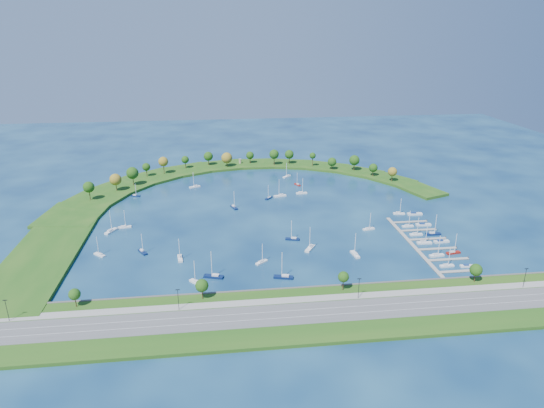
{
  "coord_description": "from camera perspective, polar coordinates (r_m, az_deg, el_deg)",
  "views": [
    {
      "loc": [
        -30.87,
        -296.22,
        116.84
      ],
      "look_at": [
        5.0,
        5.0,
        4.0
      ],
      "focal_mm": 31.45,
      "sensor_mm": 36.0,
      "label": 1
    }
  ],
  "objects": [
    {
      "name": "moored_boat_7",
      "position": [
        236.86,
        -9.06,
        -9.18
      ],
      "size": [
        7.07,
        7.63,
        11.96
      ],
      "rotation": [
        0.0,
        0.0,
        2.29
      ],
      "color": "silver",
      "rests_on": "ground"
    },
    {
      "name": "moored_boat_13",
      "position": [
        238.46,
        1.4,
        -8.67
      ],
      "size": [
        10.05,
        4.98,
        14.24
      ],
      "rotation": [
        0.0,
        0.0,
        2.9
      ],
      "color": "#0A1A43",
      "rests_on": "ground"
    },
    {
      "name": "moored_boat_20",
      "position": [
        240.67,
        -6.98,
        -8.54
      ],
      "size": [
        10.13,
        5.5,
        14.34
      ],
      "rotation": [
        0.0,
        0.0,
        2.84
      ],
      "color": "#0A1A43",
      "rests_on": "ground"
    },
    {
      "name": "docked_boat_5",
      "position": [
        292.75,
        19.6,
        -4.24
      ],
      "size": [
        9.09,
        2.96,
        1.83
      ],
      "rotation": [
        0.0,
        0.0,
        0.05
      ],
      "color": "silver",
      "rests_on": "ground"
    },
    {
      "name": "moored_boat_6",
      "position": [
        276.87,
        -19.94,
        -5.68
      ],
      "size": [
        7.1,
        6.56,
        11.12
      ],
      "rotation": [
        0.0,
        0.0,
        2.43
      ],
      "color": "silver",
      "rests_on": "ground"
    },
    {
      "name": "moored_boat_12",
      "position": [
        349.59,
        0.98,
        1.04
      ],
      "size": [
        9.5,
        4.53,
        13.47
      ],
      "rotation": [
        0.0,
        0.0,
        3.36
      ],
      "color": "silver",
      "rests_on": "ground"
    },
    {
      "name": "breakwater_trees",
      "position": [
        397.0,
        -4.49,
        4.82
      ],
      "size": [
        234.95,
        91.58,
        14.56
      ],
      "color": "#382314",
      "rests_on": "breakwater"
    },
    {
      "name": "docked_boat_3",
      "position": [
        281.05,
        20.88,
        -5.4
      ],
      "size": [
        8.32,
        3.45,
        11.86
      ],
      "rotation": [
        0.0,
        0.0,
        0.15
      ],
      "color": "maroon",
      "rests_on": "ground"
    },
    {
      "name": "docked_boat_10",
      "position": [
        327.79,
        14.95,
        -1.04
      ],
      "size": [
        7.83,
        3.34,
        11.15
      ],
      "rotation": [
        0.0,
        0.0,
        -0.16
      ],
      "color": "silver",
      "rests_on": "ground"
    },
    {
      "name": "dock_system",
      "position": [
        287.05,
        17.82,
        -4.59
      ],
      "size": [
        24.28,
        82.0,
        1.6
      ],
      "color": "gray",
      "rests_on": "ground"
    },
    {
      "name": "docked_boat_11",
      "position": [
        329.63,
        16.69,
        -1.12
      ],
      "size": [
        9.92,
        3.25,
        2.0
      ],
      "rotation": [
        0.0,
        0.0,
        -0.05
      ],
      "color": "silver",
      "rests_on": "ground"
    },
    {
      "name": "docked_boat_1",
      "position": [
        269.05,
        22.34,
        -6.86
      ],
      "size": [
        7.64,
        2.58,
        1.54
      ],
      "rotation": [
        0.0,
        0.0,
        -0.06
      ],
      "color": "silver",
      "rests_on": "ground"
    },
    {
      "name": "docked_boat_8",
      "position": [
        308.58,
        15.95,
        -2.5
      ],
      "size": [
        7.43,
        2.46,
        10.76
      ],
      "rotation": [
        0.0,
        0.0,
        0.06
      ],
      "color": "silver",
      "rests_on": "ground"
    },
    {
      "name": "docked_boat_2",
      "position": [
        274.79,
        19.11,
        -5.77
      ],
      "size": [
        8.4,
        3.18,
        12.05
      ],
      "rotation": [
        0.0,
        0.0,
        0.11
      ],
      "color": "silver",
      "rests_on": "ground"
    },
    {
      "name": "ground",
      "position": [
        319.93,
        -0.78,
        -1.02
      ],
      "size": [
        700.0,
        700.0,
        0.0
      ],
      "primitive_type": "plane",
      "color": "#071E44",
      "rests_on": "ground"
    },
    {
      "name": "moored_boat_11",
      "position": [
        261.41,
        -10.96,
        -6.33
      ],
      "size": [
        3.39,
        8.57,
        12.26
      ],
      "rotation": [
        0.0,
        0.0,
        4.84
      ],
      "color": "silver",
      "rests_on": "ground"
    },
    {
      "name": "harbor_tower",
      "position": [
        429.61,
        -3.84,
        5.15
      ],
      "size": [
        2.6,
        2.6,
        4.14
      ],
      "color": "gray",
      "rests_on": "breakwater"
    },
    {
      "name": "docked_boat_6",
      "position": [
        297.84,
        16.86,
        -3.44
      ],
      "size": [
        7.76,
        2.22,
        11.38
      ],
      "rotation": [
        0.0,
        0.0,
        -0.01
      ],
      "color": "silver",
      "rests_on": "ground"
    },
    {
      "name": "moored_boat_14",
      "position": [
        309.18,
        -17.24,
        -2.59
      ],
      "size": [
        8.2,
        3.57,
        11.66
      ],
      "rotation": [
        0.0,
        0.0,
        0.18
      ],
      "color": "silver",
      "rests_on": "ground"
    },
    {
      "name": "moored_boat_1",
      "position": [
        252.87,
        -1.25,
        -6.9
      ],
      "size": [
        7.02,
        6.19,
        10.8
      ],
      "rotation": [
        0.0,
        0.0,
        0.67
      ],
      "color": "silver",
      "rests_on": "ground"
    },
    {
      "name": "moored_boat_17",
      "position": [
        273.11,
        -15.24,
        -5.49
      ],
      "size": [
        6.07,
        7.94,
        11.69
      ],
      "rotation": [
        0.0,
        0.0,
        5.27
      ],
      "color": "#0A1A43",
      "rests_on": "ground"
    },
    {
      "name": "moored_boat_4",
      "position": [
        305.36,
        -18.72,
        -3.04
      ],
      "size": [
        6.87,
        9.58,
        13.92
      ],
      "rotation": [
        0.0,
        0.0,
        1.07
      ],
      "color": "silver",
      "rests_on": "ground"
    },
    {
      "name": "moored_boat_8",
      "position": [
        279.25,
        2.48,
        -4.15
      ],
      "size": [
        8.57,
        4.14,
        12.14
      ],
      "rotation": [
        0.0,
        0.0,
        2.91
      ],
      "color": "#0A1A43",
      "rests_on": "ground"
    },
    {
      "name": "moored_boat_0",
      "position": [
        395.83,
        1.81,
        3.36
      ],
      "size": [
        7.76,
        7.13,
        12.12
      ],
      "rotation": [
        0.0,
        0.0,
        3.85
      ],
      "color": "silver",
      "rests_on": "ground"
    },
    {
      "name": "breakwater",
      "position": [
        364.2,
        -8.87,
        1.6
      ],
      "size": [
        286.74,
        247.64,
        2.0
      ],
      "color": "#1A4B14",
      "rests_on": "ground"
    },
    {
      "name": "moored_boat_16",
      "position": [
        345.25,
        -0.38,
        0.78
      ],
      "size": [
        6.23,
        6.7,
        10.53
      ],
      "rotation": [
        0.0,
        0.0,
        3.99
      ],
      "color": "#0A1A43",
      "rests_on": "ground"
    },
    {
      "name": "moored_boat_5",
      "position": [
        264.63,
        9.92,
        -5.9
      ],
      "size": [
        3.51,
        8.9,
        12.73
      ],
      "rotation": [
        0.0,
        0.0,
        1.7
      ],
      "color": "silver",
      "rests_on": "ground"
    },
    {
      "name": "south_shoreline",
      "position": [
        210.76,
        2.84,
        -12.97
      ],
      "size": [
        420.0,
        43.1,
        11.6
      ],
      "color": "#1A4B14",
      "rests_on": "ground"
    },
    {
      "name": "docked_boat_4",
      "position": [
        287.98,
        17.76,
        -4.37
      ],
      "size": [
        8.62,
        2.82,
        12.51
      ],
      "rotation": [
        0.0,
        0.0,
        -0.05
      ],
      "color": "silver",
      "rests_on": "ground"
    },
    {
      "name": "moored_boat_2",
      "position": [
        298.63,
        11.5,
        -2.88
      ],
      "size": [
        7.79,
        3.82,
        11.04
      ],
      "rotation": [
        0.0,
        0.0,
        0.24
      ],
      "color": "silver",
      "rests_on": "ground"
    },
    {
      "name": "moored_boat_18",
      "position": [
        268.4,
        4.58,
        -5.24
      ],
      "size": [
        7.32,
        9.31,
        13.81
      ],
      "rotation": [
        0.0,
        0.0,
        4.14
      ],
      "color": "silver",
      "rests_on": "ground"
    },
    {
      "name": "moored_boat_3",
      "position": [
        375.61,
        3.07,
        2.39
      ],
      "size": [
        4.64,
        7.01,
        10.06
      ],
      "rotation": [
        0.0,
        0.0,
        2.01
      ],
      "color": "maroon",
      "rests_on": "ground"
    },
    {
      "name": "moored_boat_10",
      "position": [
        328.34,
        -4.57,
        -0.34
      ],
      "size": [
        5.12,
        8.83,
        12.53
      ],
      "rotation": [
        0.0,
        0.0,
        5.06
      ],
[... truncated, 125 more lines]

